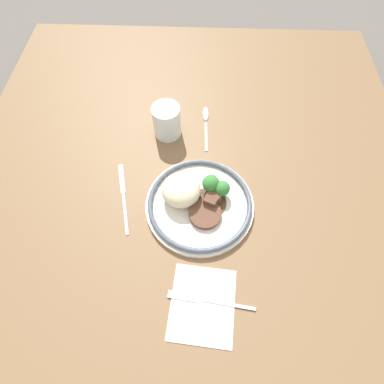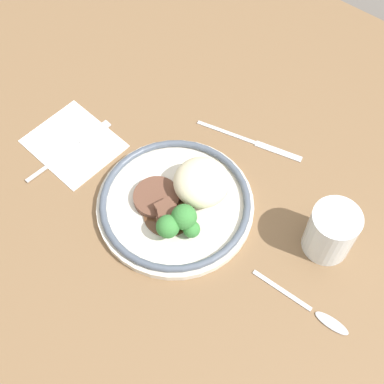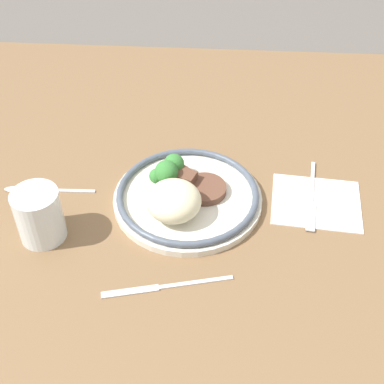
{
  "view_description": "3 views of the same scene",
  "coord_description": "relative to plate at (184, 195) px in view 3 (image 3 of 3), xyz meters",
  "views": [
    {
      "loc": [
        -0.38,
        -0.02,
        0.7
      ],
      "look_at": [
        -0.02,
        -0.01,
        0.07
      ],
      "focal_mm": 28.0,
      "sensor_mm": 36.0,
      "label": 1
    },
    {
      "loc": [
        0.26,
        -0.36,
        0.83
      ],
      "look_at": [
        -0.02,
        -0.01,
        0.08
      ],
      "focal_mm": 50.0,
      "sensor_mm": 36.0,
      "label": 2
    },
    {
      "loc": [
        -0.09,
        0.67,
        0.7
      ],
      "look_at": [
        -0.05,
        -0.01,
        0.08
      ],
      "focal_mm": 50.0,
      "sensor_mm": 36.0,
      "label": 3
    }
  ],
  "objects": [
    {
      "name": "ground_plane",
      "position": [
        0.03,
        0.02,
        -0.06
      ],
      "size": [
        8.0,
        8.0,
        0.0
      ],
      "primitive_type": "plane",
      "color": "#5B5651"
    },
    {
      "name": "dining_table",
      "position": [
        0.03,
        0.02,
        -0.04
      ],
      "size": [
        1.43,
        1.22,
        0.04
      ],
      "color": "brown",
      "rests_on": "ground"
    },
    {
      "name": "napkin",
      "position": [
        -0.24,
        -0.02,
        -0.02
      ],
      "size": [
        0.17,
        0.15,
        0.0
      ],
      "color": "white",
      "rests_on": "dining_table"
    },
    {
      "name": "plate",
      "position": [
        0.0,
        0.0,
        0.0
      ],
      "size": [
        0.27,
        0.27,
        0.07
      ],
      "color": "silver",
      "rests_on": "dining_table"
    },
    {
      "name": "juice_glass",
      "position": [
        0.23,
        0.09,
        0.02
      ],
      "size": [
        0.08,
        0.08,
        0.09
      ],
      "color": "#F4AD19",
      "rests_on": "dining_table"
    },
    {
      "name": "fork",
      "position": [
        -0.23,
        -0.02,
        -0.02
      ],
      "size": [
        0.04,
        0.18,
        0.0
      ],
      "rotation": [
        0.0,
        0.0,
        1.44
      ],
      "color": "silver",
      "rests_on": "napkin"
    },
    {
      "name": "knife",
      "position": [
        0.02,
        0.19,
        -0.02
      ],
      "size": [
        0.2,
        0.06,
        0.0
      ],
      "rotation": [
        0.0,
        0.0,
        0.24
      ],
      "color": "silver",
      "rests_on": "dining_table"
    },
    {
      "name": "spoon",
      "position": [
        0.29,
        -0.02,
        -0.02
      ],
      "size": [
        0.17,
        0.02,
        0.01
      ],
      "rotation": [
        0.0,
        0.0,
        0.03
      ],
      "color": "silver",
      "rests_on": "dining_table"
    }
  ]
}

